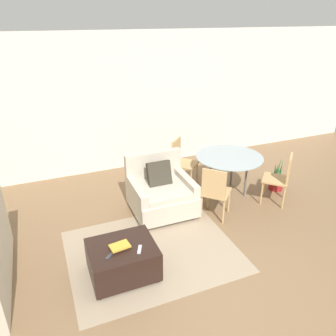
{
  "coord_description": "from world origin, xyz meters",
  "views": [
    {
      "loc": [
        -1.64,
        -2.45,
        3.0
      ],
      "look_at": [
        0.17,
        1.98,
        0.75
      ],
      "focal_mm": 35.0,
      "sensor_mm": 36.0,
      "label": 1
    }
  ],
  "objects_px": {
    "book_stack": "(120,247)",
    "dining_chair_far_left": "(181,159)",
    "dining_table": "(229,160)",
    "potted_plant_small": "(277,181)",
    "armchair": "(161,192)",
    "dining_chair_near_left": "(215,190)",
    "ottoman": "(123,259)",
    "dining_chair_near_right": "(281,176)",
    "tv_remote_secondary": "(140,249)",
    "tv_remote_primary": "(110,256)"
  },
  "relations": [
    {
      "from": "book_stack",
      "to": "dining_chair_far_left",
      "type": "bearing_deg",
      "value": 49.49
    },
    {
      "from": "book_stack",
      "to": "dining_chair_near_right",
      "type": "bearing_deg",
      "value": 13.52
    },
    {
      "from": "tv_remote_secondary",
      "to": "dining_chair_far_left",
      "type": "relative_size",
      "value": 0.18
    },
    {
      "from": "dining_chair_near_right",
      "to": "dining_chair_far_left",
      "type": "xyz_separation_m",
      "value": [
        -1.29,
        1.29,
        0.0
      ]
    },
    {
      "from": "dining_chair_far_left",
      "to": "tv_remote_secondary",
      "type": "bearing_deg",
      "value": -125.33
    },
    {
      "from": "book_stack",
      "to": "dining_table",
      "type": "bearing_deg",
      "value": 30.06
    },
    {
      "from": "book_stack",
      "to": "tv_remote_primary",
      "type": "height_order",
      "value": "book_stack"
    },
    {
      "from": "book_stack",
      "to": "potted_plant_small",
      "type": "xyz_separation_m",
      "value": [
        3.3,
        1.13,
        -0.29
      ]
    },
    {
      "from": "armchair",
      "to": "tv_remote_primary",
      "type": "xyz_separation_m",
      "value": [
        -1.16,
        -1.34,
        0.1
      ]
    },
    {
      "from": "armchair",
      "to": "ottoman",
      "type": "height_order",
      "value": "armchair"
    },
    {
      "from": "book_stack",
      "to": "dining_chair_near_right",
      "type": "distance_m",
      "value": 3.1
    },
    {
      "from": "ottoman",
      "to": "dining_chair_far_left",
      "type": "bearing_deg",
      "value": 49.62
    },
    {
      "from": "tv_remote_primary",
      "to": "potted_plant_small",
      "type": "distance_m",
      "value": 3.66
    },
    {
      "from": "armchair",
      "to": "potted_plant_small",
      "type": "bearing_deg",
      "value": -3.16
    },
    {
      "from": "book_stack",
      "to": "dining_chair_far_left",
      "type": "relative_size",
      "value": 0.29
    },
    {
      "from": "tv_remote_primary",
      "to": "tv_remote_secondary",
      "type": "bearing_deg",
      "value": -3.92
    },
    {
      "from": "dining_chair_near_left",
      "to": "dining_chair_far_left",
      "type": "bearing_deg",
      "value": 90.0
    },
    {
      "from": "ottoman",
      "to": "dining_chair_near_left",
      "type": "distance_m",
      "value": 1.85
    },
    {
      "from": "tv_remote_primary",
      "to": "dining_chair_near_right",
      "type": "distance_m",
      "value": 3.26
    },
    {
      "from": "dining_chair_near_right",
      "to": "tv_remote_primary",
      "type": "bearing_deg",
      "value": -165.58
    },
    {
      "from": "dining_table",
      "to": "ottoman",
      "type": "bearing_deg",
      "value": -150.13
    },
    {
      "from": "dining_chair_near_left",
      "to": "dining_chair_near_right",
      "type": "xyz_separation_m",
      "value": [
        1.29,
        0.0,
        0.0
      ]
    },
    {
      "from": "armchair",
      "to": "ottoman",
      "type": "distance_m",
      "value": 1.58
    },
    {
      "from": "armchair",
      "to": "potted_plant_small",
      "type": "height_order",
      "value": "armchair"
    },
    {
      "from": "dining_chair_far_left",
      "to": "dining_chair_near_right",
      "type": "bearing_deg",
      "value": -45.0
    },
    {
      "from": "dining_table",
      "to": "potted_plant_small",
      "type": "bearing_deg",
      "value": -14.28
    },
    {
      "from": "armchair",
      "to": "dining_table",
      "type": "relative_size",
      "value": 0.82
    },
    {
      "from": "dining_chair_far_left",
      "to": "potted_plant_small",
      "type": "height_order",
      "value": "dining_chair_far_left"
    },
    {
      "from": "ottoman",
      "to": "book_stack",
      "type": "distance_m",
      "value": 0.23
    },
    {
      "from": "dining_table",
      "to": "potted_plant_small",
      "type": "relative_size",
      "value": 1.89
    },
    {
      "from": "tv_remote_secondary",
      "to": "potted_plant_small",
      "type": "distance_m",
      "value": 3.33
    },
    {
      "from": "dining_chair_near_left",
      "to": "dining_chair_far_left",
      "type": "height_order",
      "value": "same"
    },
    {
      "from": "ottoman",
      "to": "book_stack",
      "type": "height_order",
      "value": "book_stack"
    },
    {
      "from": "tv_remote_secondary",
      "to": "dining_chair_near_right",
      "type": "relative_size",
      "value": 0.18
    },
    {
      "from": "armchair",
      "to": "dining_chair_far_left",
      "type": "relative_size",
      "value": 1.09
    },
    {
      "from": "dining_chair_near_right",
      "to": "dining_chair_far_left",
      "type": "bearing_deg",
      "value": 135.0
    },
    {
      "from": "book_stack",
      "to": "dining_chair_far_left",
      "type": "height_order",
      "value": "dining_chair_far_left"
    },
    {
      "from": "armchair",
      "to": "tv_remote_primary",
      "type": "bearing_deg",
      "value": -130.72
    },
    {
      "from": "potted_plant_small",
      "to": "tv_remote_primary",
      "type": "bearing_deg",
      "value": -160.48
    },
    {
      "from": "armchair",
      "to": "dining_table",
      "type": "distance_m",
      "value": 1.39
    },
    {
      "from": "tv_remote_primary",
      "to": "dining_chair_near_left",
      "type": "relative_size",
      "value": 0.14
    },
    {
      "from": "tv_remote_secondary",
      "to": "dining_chair_near_right",
      "type": "height_order",
      "value": "dining_chair_near_right"
    },
    {
      "from": "armchair",
      "to": "book_stack",
      "type": "height_order",
      "value": "armchair"
    },
    {
      "from": "book_stack",
      "to": "potted_plant_small",
      "type": "height_order",
      "value": "potted_plant_small"
    },
    {
      "from": "dining_table",
      "to": "potted_plant_small",
      "type": "distance_m",
      "value": 1.07
    },
    {
      "from": "tv_remote_secondary",
      "to": "dining_chair_near_left",
      "type": "xyz_separation_m",
      "value": [
        1.51,
        0.84,
        0.07
      ]
    },
    {
      "from": "armchair",
      "to": "potted_plant_small",
      "type": "xyz_separation_m",
      "value": [
        2.28,
        -0.13,
        -0.17
      ]
    },
    {
      "from": "book_stack",
      "to": "dining_chair_near_left",
      "type": "relative_size",
      "value": 0.29
    },
    {
      "from": "dining_table",
      "to": "dining_chair_near_right",
      "type": "xyz_separation_m",
      "value": [
        0.64,
        -0.64,
        -0.14
      ]
    },
    {
      "from": "dining_chair_far_left",
      "to": "armchair",
      "type": "bearing_deg",
      "value": -133.05
    }
  ]
}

